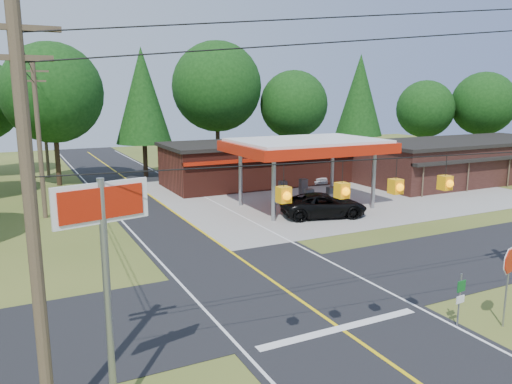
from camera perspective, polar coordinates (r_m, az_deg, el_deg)
name	(u,v)px	position (r m, az deg, el deg)	size (l,w,h in m)	color
ground	(289,293)	(20.99, 3.74, -11.40)	(120.00, 120.00, 0.00)	#46591F
main_highway	(289,292)	(20.99, 3.74, -11.38)	(8.00, 120.00, 0.02)	black
cross_road	(289,292)	(20.98, 3.74, -11.37)	(70.00, 7.00, 0.02)	black
lane_center_yellow	(289,292)	(20.98, 3.74, -11.34)	(0.15, 110.00, 0.00)	yellow
gas_canopy	(307,148)	(35.36, 5.83, 5.04)	(10.60, 7.40, 4.88)	gray
convenience_store	(256,163)	(44.78, 0.01, 3.38)	(16.40, 7.55, 3.80)	#4E1E16
strip_building	(462,160)	(50.36, 22.51, 3.40)	(20.40, 8.75, 3.80)	black
utility_pole_near_left	(32,227)	(12.04, -24.18, -3.62)	(1.80, 0.30, 10.00)	#473828
utility_pole_far_left	(39,139)	(34.85, -23.56, 5.61)	(1.80, 0.30, 10.00)	#473828
utility_pole_north	(45,128)	(51.90, -22.98, 6.73)	(0.30, 0.30, 9.50)	#473828
overhead_beacons	(370,163)	(13.99, 12.94, 3.28)	(17.04, 2.04, 1.03)	black
treeline_backdrop	(150,100)	(42.07, -12.07, 10.24)	(70.27, 51.59, 13.30)	#332316
suv_car	(324,205)	(33.19, 7.75, -1.51)	(5.66, 5.66, 1.57)	black
sedan_car	(315,176)	(45.73, 6.71, 1.82)	(3.62, 3.62, 1.23)	white
big_stop_sign	(104,247)	(12.34, -16.94, -6.05)	(2.25, 0.59, 6.17)	gray
octagonal_stop_sign	(509,267)	(19.37, 26.96, -7.64)	(0.97, 0.32, 2.93)	gray
route_sign_post	(460,296)	(19.09, 22.30, -10.90)	(0.40, 0.10, 1.96)	gray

